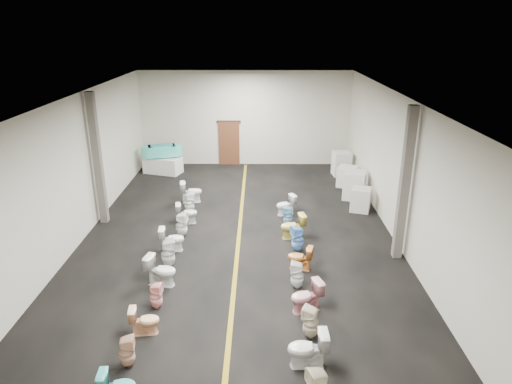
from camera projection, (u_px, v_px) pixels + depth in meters
floor at (239, 234)px, 15.04m from camera, size 16.00×16.00×0.00m
ceiling at (237, 96)px, 13.48m from camera, size 16.00×16.00×0.00m
wall_back at (245, 119)px, 21.76m from camera, size 10.00×0.00×10.00m
wall_front at (215, 331)px, 6.76m from camera, size 10.00×0.00×10.00m
wall_left at (79, 169)px, 14.29m from camera, size 0.00×16.00×16.00m
wall_right at (398, 169)px, 14.23m from camera, size 0.00×16.00×16.00m
aisle_stripe at (239, 234)px, 15.04m from camera, size 0.12×15.60×0.01m
back_door at (229, 143)px, 22.13m from camera, size 1.00×0.10×2.10m
door_frame at (229, 122)px, 21.76m from camera, size 1.15×0.08×0.10m
column_left at (98, 160)px, 15.23m from camera, size 0.25×0.25×4.50m
column_right at (404, 185)px, 12.82m from camera, size 0.25×0.25×4.50m
display_table at (163, 165)px, 21.07m from camera, size 1.84×1.30×0.74m
bathtub at (162, 150)px, 20.83m from camera, size 1.82×0.98×0.55m
appliance_crate_a at (361, 199)px, 16.78m from camera, size 0.86×0.86×0.87m
appliance_crate_b at (354, 185)px, 17.91m from camera, size 1.01×1.01×1.11m
appliance_crate_c at (347, 177)px, 19.31m from camera, size 1.00×1.00×0.86m
appliance_crate_d at (341, 164)px, 20.69m from camera, size 0.82×0.82×1.08m
toilet_left_1 at (127, 352)px, 9.13m from camera, size 0.37×0.36×0.70m
toilet_left_2 at (145, 320)px, 10.12m from camera, size 0.69×0.45×0.67m
toilet_left_3 at (156, 296)px, 11.02m from camera, size 0.35×0.34×0.68m
toilet_left_4 at (161, 271)px, 12.00m from camera, size 0.89×0.62×0.83m
toilet_left_5 at (168, 253)px, 12.88m from camera, size 0.49×0.48×0.85m
toilet_left_6 at (172, 239)px, 13.83m from camera, size 0.78×0.49×0.76m
toilet_left_7 at (182, 225)px, 14.73m from camera, size 0.43×0.43×0.82m
toilet_left_8 at (187, 213)px, 15.74m from camera, size 0.79×0.54×0.74m
toilet_left_9 at (189, 203)px, 16.58m from camera, size 0.47×0.46×0.80m
toilet_left_10 at (191, 192)px, 17.61m from camera, size 0.88×0.58×0.84m
toilet_right_1 at (308, 349)px, 9.12m from camera, size 0.82×0.48×0.82m
toilet_right_2 at (311, 322)px, 9.96m from camera, size 0.47×0.46×0.77m
toilet_right_3 at (306, 297)px, 10.89m from camera, size 0.88×0.68×0.79m
toilet_right_4 at (297, 275)px, 11.84m from camera, size 0.38×0.37×0.76m
toilet_right_5 at (300, 258)px, 12.78m from camera, size 0.78×0.56×0.71m
toilet_right_6 at (298, 239)px, 13.76m from camera, size 0.48×0.48×0.83m
toilet_right_7 at (293, 226)px, 14.64m from camera, size 0.87×0.61×0.81m
toilet_right_8 at (288, 216)px, 15.56m from camera, size 0.37×0.36×0.71m
toilet_right_9 at (286, 205)px, 16.47m from camera, size 0.82×0.67×0.73m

